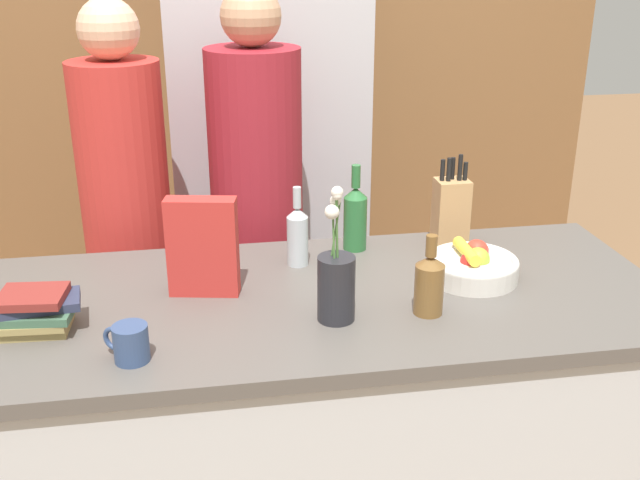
# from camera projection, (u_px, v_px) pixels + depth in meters

# --- Properties ---
(kitchen_island) EXTENTS (1.88, 0.81, 0.93)m
(kitchen_island) POSITION_uv_depth(u_px,v_px,m) (326.00, 435.00, 2.21)
(kitchen_island) COLOR silver
(kitchen_island) RESTS_ON ground_plane
(back_wall_wood) EXTENTS (3.08, 0.12, 2.60)m
(back_wall_wood) POSITION_uv_depth(u_px,v_px,m) (265.00, 66.00, 3.38)
(back_wall_wood) COLOR brown
(back_wall_wood) RESTS_ON ground_plane
(refrigerator) EXTENTS (0.77, 0.63, 2.00)m
(refrigerator) POSITION_uv_depth(u_px,v_px,m) (266.00, 151.00, 3.16)
(refrigerator) COLOR #B7B7BC
(refrigerator) RESTS_ON ground_plane
(fruit_bowl) EXTENTS (0.26, 0.26, 0.09)m
(fruit_bowl) POSITION_uv_depth(u_px,v_px,m) (473.00, 265.00, 2.13)
(fruit_bowl) COLOR silver
(fruit_bowl) RESTS_ON kitchen_island
(knife_block) EXTENTS (0.10, 0.09, 0.29)m
(knife_block) POSITION_uv_depth(u_px,v_px,m) (451.00, 211.00, 2.34)
(knife_block) COLOR tan
(knife_block) RESTS_ON kitchen_island
(flower_vase) EXTENTS (0.10, 0.10, 0.36)m
(flower_vase) POSITION_uv_depth(u_px,v_px,m) (336.00, 283.00, 1.87)
(flower_vase) COLOR #232328
(flower_vase) RESTS_ON kitchen_island
(cereal_box) EXTENTS (0.20, 0.10, 0.27)m
(cereal_box) POSITION_uv_depth(u_px,v_px,m) (203.00, 247.00, 2.00)
(cereal_box) COLOR red
(cereal_box) RESTS_ON kitchen_island
(coffee_mug) EXTENTS (0.11, 0.09, 0.09)m
(coffee_mug) POSITION_uv_depth(u_px,v_px,m) (130.00, 343.00, 1.70)
(coffee_mug) COLOR #334770
(coffee_mug) RESTS_ON kitchen_island
(book_stack) EXTENTS (0.21, 0.15, 0.10)m
(book_stack) POSITION_uv_depth(u_px,v_px,m) (37.00, 311.00, 1.83)
(book_stack) COLOR #99844C
(book_stack) RESTS_ON kitchen_island
(bottle_oil) EXTENTS (0.07, 0.07, 0.27)m
(bottle_oil) POSITION_uv_depth(u_px,v_px,m) (355.00, 216.00, 2.30)
(bottle_oil) COLOR #286633
(bottle_oil) RESTS_ON kitchen_island
(bottle_vinegar) EXTENTS (0.08, 0.08, 0.22)m
(bottle_vinegar) POSITION_uv_depth(u_px,v_px,m) (429.00, 283.00, 1.91)
(bottle_vinegar) COLOR brown
(bottle_vinegar) RESTS_ON kitchen_island
(bottle_wine) EXTENTS (0.06, 0.06, 0.24)m
(bottle_wine) POSITION_uv_depth(u_px,v_px,m) (297.00, 234.00, 2.19)
(bottle_wine) COLOR #B2BCC1
(bottle_wine) RESTS_ON kitchen_island
(person_at_sink) EXTENTS (0.30, 0.30, 1.67)m
(person_at_sink) POSITION_uv_depth(u_px,v_px,m) (127.00, 217.00, 2.55)
(person_at_sink) COLOR #383842
(person_at_sink) RESTS_ON ground_plane
(person_in_blue) EXTENTS (0.32, 0.32, 1.70)m
(person_in_blue) POSITION_uv_depth(u_px,v_px,m) (257.00, 205.00, 2.62)
(person_in_blue) COLOR #383842
(person_in_blue) RESTS_ON ground_plane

